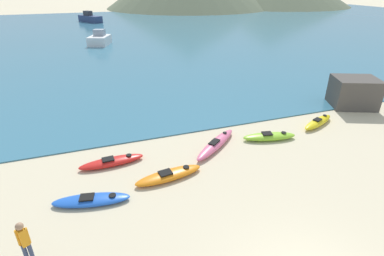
% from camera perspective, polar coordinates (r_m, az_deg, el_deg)
% --- Properties ---
extents(bay_water, '(160.00, 70.00, 0.06)m').
position_cam_1_polar(bay_water, '(49.04, -14.53, 17.09)').
color(bay_water, teal).
rests_on(bay_water, ground_plane).
extents(kayak_on_sand_0, '(2.80, 1.28, 0.38)m').
position_cam_1_polar(kayak_on_sand_0, '(15.63, 14.50, -1.57)').
color(kayak_on_sand_0, '#8CCC2D').
rests_on(kayak_on_sand_0, ground_plane).
extents(kayak_on_sand_1, '(2.95, 1.16, 0.34)m').
position_cam_1_polar(kayak_on_sand_1, '(12.35, -4.44, -8.94)').
color(kayak_on_sand_1, orange).
rests_on(kayak_on_sand_1, ground_plane).
extents(kayak_on_sand_2, '(2.82, 0.86, 0.34)m').
position_cam_1_polar(kayak_on_sand_2, '(13.61, -15.05, -6.21)').
color(kayak_on_sand_2, red).
rests_on(kayak_on_sand_2, ground_plane).
extents(kayak_on_sand_3, '(2.71, 1.61, 0.41)m').
position_cam_1_polar(kayak_on_sand_3, '(18.05, 22.88, 1.05)').
color(kayak_on_sand_3, yellow).
rests_on(kayak_on_sand_3, ground_plane).
extents(kayak_on_sand_4, '(2.85, 1.27, 0.30)m').
position_cam_1_polar(kayak_on_sand_4, '(11.72, -18.63, -12.85)').
color(kayak_on_sand_4, blue).
rests_on(kayak_on_sand_4, ground_plane).
extents(kayak_on_sand_5, '(3.09, 2.68, 0.41)m').
position_cam_1_polar(kayak_on_sand_5, '(14.48, 4.57, -3.04)').
color(kayak_on_sand_5, '#E5668C').
rests_on(kayak_on_sand_5, ground_plane).
extents(person_near_foreground, '(0.31, 0.27, 1.55)m').
position_cam_1_polar(person_near_foreground, '(9.82, -29.29, -18.37)').
color(person_near_foreground, '#384260').
rests_on(person_near_foreground, ground_plane).
extents(moored_boat_0, '(4.30, 5.47, 1.98)m').
position_cam_1_polar(moored_boat_0, '(63.56, -18.86, 19.18)').
color(moored_boat_0, navy).
rests_on(moored_boat_0, bay_water).
extents(moored_boat_1, '(3.15, 3.63, 1.80)m').
position_cam_1_polar(moored_boat_1, '(40.05, -17.20, 15.80)').
color(moored_boat_1, white).
rests_on(moored_boat_1, bay_water).
extents(shoreline_rock, '(3.18, 2.90, 1.84)m').
position_cam_1_polar(shoreline_rock, '(21.52, 28.44, 5.99)').
color(shoreline_rock, '#4C4742').
rests_on(shoreline_rock, ground_plane).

